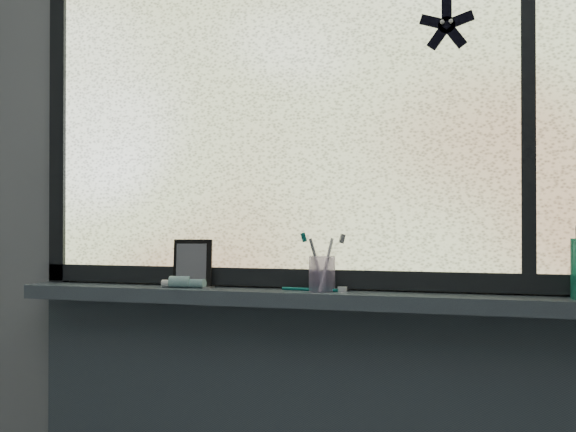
% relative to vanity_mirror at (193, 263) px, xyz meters
% --- Properties ---
extents(wall_back, '(3.00, 0.01, 2.50)m').
position_rel_vanity_mirror_xyz_m(wall_back, '(0.30, 0.07, 0.16)').
color(wall_back, '#9EA3A8').
rests_on(wall_back, ground).
extents(windowsill, '(1.62, 0.14, 0.04)m').
position_rel_vanity_mirror_xyz_m(windowsill, '(0.30, -0.01, -0.09)').
color(windowsill, '#495561').
rests_on(windowsill, wall_back).
extents(window_pane, '(1.50, 0.01, 1.00)m').
position_rel_vanity_mirror_xyz_m(window_pane, '(0.30, 0.04, 0.44)').
color(window_pane, silver).
rests_on(window_pane, wall_back).
extents(frame_bottom, '(1.60, 0.03, 0.05)m').
position_rel_vanity_mirror_xyz_m(frame_bottom, '(0.30, 0.04, -0.04)').
color(frame_bottom, black).
rests_on(frame_bottom, windowsill).
extents(frame_left, '(0.05, 0.03, 1.10)m').
position_rel_vanity_mirror_xyz_m(frame_left, '(-0.47, 0.04, 0.44)').
color(frame_left, black).
rests_on(frame_left, wall_back).
extents(frame_mullion, '(0.03, 0.03, 1.00)m').
position_rel_vanity_mirror_xyz_m(frame_mullion, '(0.90, 0.04, 0.44)').
color(frame_mullion, black).
rests_on(frame_mullion, wall_back).
extents(starfish_sticker, '(0.15, 0.02, 0.15)m').
position_rel_vanity_mirror_xyz_m(starfish_sticker, '(0.70, 0.03, 0.63)').
color(starfish_sticker, black).
rests_on(starfish_sticker, window_pane).
extents(vanity_mirror, '(0.12, 0.08, 0.14)m').
position_rel_vanity_mirror_xyz_m(vanity_mirror, '(0.00, 0.00, 0.00)').
color(vanity_mirror, black).
rests_on(vanity_mirror, windowsill).
extents(toothpaste_tube, '(0.18, 0.05, 0.03)m').
position_rel_vanity_mirror_xyz_m(toothpaste_tube, '(-0.01, -0.02, -0.05)').
color(toothpaste_tube, white).
rests_on(toothpaste_tube, windowsill).
extents(toothbrush_cup, '(0.09, 0.09, 0.09)m').
position_rel_vanity_mirror_xyz_m(toothbrush_cup, '(0.38, -0.00, -0.02)').
color(toothbrush_cup, '#C8ADE5').
rests_on(toothbrush_cup, windowsill).
extents(toothbrush_lying, '(0.19, 0.03, 0.01)m').
position_rel_vanity_mirror_xyz_m(toothbrush_lying, '(0.35, -0.01, -0.06)').
color(toothbrush_lying, '#0B6A65').
rests_on(toothbrush_lying, windowsill).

